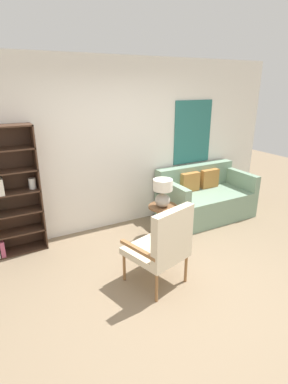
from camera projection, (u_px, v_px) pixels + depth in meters
name	position (u px, v px, depth m)	size (l,w,h in m)	color
ground_plane	(180.00, 289.00, 3.54)	(14.00, 14.00, 0.00)	#847056
wall_back	(112.00, 146.00, 4.77)	(6.40, 0.08, 2.70)	white
armchair	(164.00, 243.00, 3.42)	(0.74, 0.76, 1.03)	olive
couch	(204.00, 198.00, 5.43)	(1.62, 0.92, 0.89)	gray
side_table	(163.00, 210.00, 4.62)	(0.45, 0.45, 0.52)	brown
table_lamp	(163.00, 192.00, 4.49)	(0.29, 0.29, 0.44)	#A59E93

